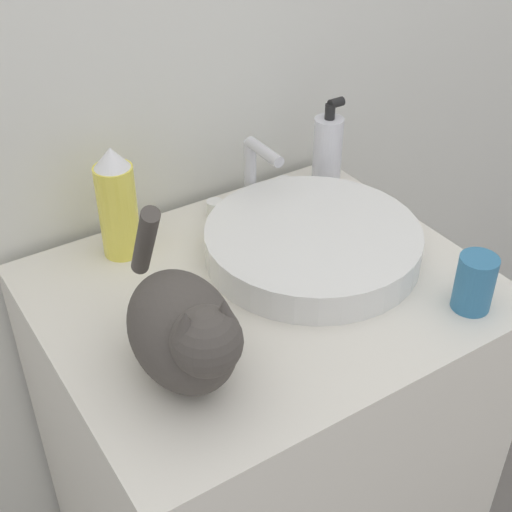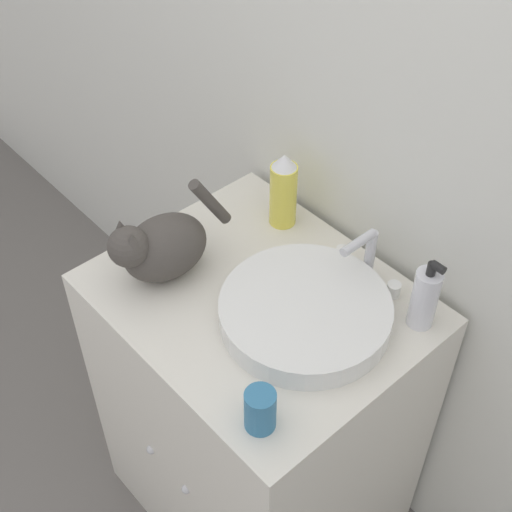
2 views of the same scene
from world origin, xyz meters
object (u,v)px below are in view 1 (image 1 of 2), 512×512
object	(u,v)px
soap_bottle	(328,152)
spray_bottle	(117,204)
cat	(185,330)
cup	(475,283)

from	to	relation	value
soap_bottle	spray_bottle	world-z (taller)	spray_bottle
soap_bottle	cat	bearing A→B (deg)	-146.41
soap_bottle	cup	bearing A→B (deg)	-95.23
cat	soap_bottle	distance (m)	0.60
cup	soap_bottle	bearing A→B (deg)	84.77
soap_bottle	spray_bottle	distance (m)	0.45
spray_bottle	cup	xyz separation A→B (m)	(0.41, -0.44, -0.05)
spray_bottle	cup	distance (m)	0.60
cat	spray_bottle	distance (m)	0.34
soap_bottle	spray_bottle	size ratio (longest dim) A/B	0.91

